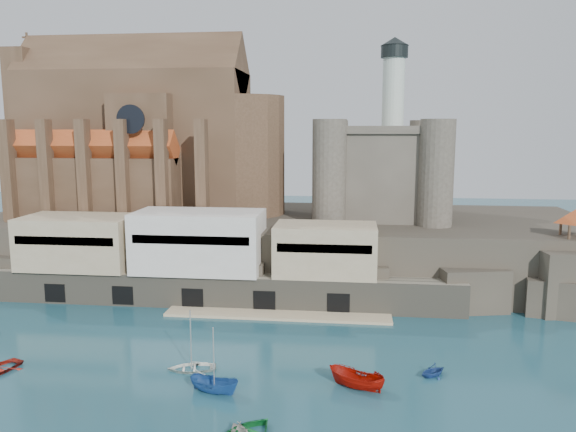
% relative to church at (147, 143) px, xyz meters
% --- Properties ---
extents(ground, '(300.00, 300.00, 0.00)m').
position_rel_church_xyz_m(ground, '(24.13, -41.85, -22.13)').
color(ground, '#184452').
rests_on(ground, ground).
extents(promontory, '(100.00, 36.00, 10.00)m').
position_rel_church_xyz_m(promontory, '(23.94, -2.48, -17.20)').
color(promontory, '#2C2721').
rests_on(promontory, ground).
extents(quay, '(70.00, 12.00, 13.05)m').
position_rel_church_xyz_m(quay, '(13.94, -18.78, -16.06)').
color(quay, '#6F6959').
rests_on(quay, ground).
extents(church, '(47.00, 25.93, 30.51)m').
position_rel_church_xyz_m(church, '(0.00, 0.00, 0.00)').
color(church, '#453020').
rests_on(church, promontory).
extents(castle_keep, '(21.20, 21.20, 29.30)m').
position_rel_church_xyz_m(castle_keep, '(40.21, -0.78, -3.81)').
color(castle_keep, '#4A443A').
rests_on(castle_keep, promontory).
extents(rock_outcrop, '(14.50, 10.50, 8.70)m').
position_rel_church_xyz_m(rock_outcrop, '(66.13, -16.01, -18.11)').
color(rock_outcrop, '#2C2721').
rests_on(rock_outcrop, ground).
extents(boat_2, '(2.37, 2.33, 5.06)m').
position_rel_church_xyz_m(boat_2, '(23.09, -46.08, -22.13)').
color(boat_2, '#204E92').
rests_on(boat_2, ground).
extents(boat_5, '(2.80, 2.77, 5.64)m').
position_rel_church_xyz_m(boat_5, '(36.41, -43.67, -22.13)').
color(boat_5, '#9E1005').
rests_on(boat_5, ground).
extents(boat_6, '(1.78, 3.69, 4.97)m').
position_rel_church_xyz_m(boat_6, '(19.53, -41.46, -22.13)').
color(boat_6, white).
rests_on(boat_6, ground).
extents(boat_7, '(3.00, 3.15, 3.15)m').
position_rel_church_xyz_m(boat_7, '(44.10, -39.98, -22.13)').
color(boat_7, navy).
rests_on(boat_7, ground).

